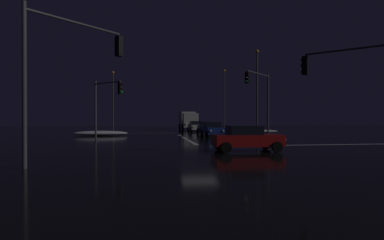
{
  "coord_description": "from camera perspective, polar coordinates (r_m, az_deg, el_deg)",
  "views": [
    {
      "loc": [
        -3.65,
        -21.89,
        2.05
      ],
      "look_at": [
        1.13,
        11.78,
        1.8
      ],
      "focal_mm": 29.07,
      "sensor_mm": 36.0,
      "label": 1
    }
  ],
  "objects": [
    {
      "name": "ground",
      "position": [
        22.29,
        1.39,
        -4.99
      ],
      "size": [
        120.0,
        120.0,
        0.1
      ],
      "primitive_type": "cube",
      "color": "black"
    },
    {
      "name": "stop_line_north",
      "position": [
        30.36,
        -1.15,
        -3.45
      ],
      "size": [
        0.35,
        14.0,
        0.01
      ],
      "color": "white",
      "rests_on": "ground"
    },
    {
      "name": "centre_line_ns",
      "position": [
        41.88,
        -3.07,
        -2.38
      ],
      "size": [
        22.0,
        0.15,
        0.01
      ],
      "color": "yellow",
      "rests_on": "ground"
    },
    {
      "name": "crosswalk_bar_east",
      "position": [
        25.02,
        20.5,
        -4.3
      ],
      "size": [
        14.0,
        0.4,
        0.01
      ],
      "color": "white",
      "rests_on": "ground"
    },
    {
      "name": "snow_bank_left_curb",
      "position": [
        36.77,
        -16.41,
        -2.35
      ],
      "size": [
        6.02,
        1.5,
        0.57
      ],
      "color": "white",
      "rests_on": "ground"
    },
    {
      "name": "snow_bank_right_curb",
      "position": [
        41.37,
        9.72,
        -2.07
      ],
      "size": [
        8.94,
        1.5,
        0.51
      ],
      "color": "white",
      "rests_on": "ground"
    },
    {
      "name": "sedan_blue",
      "position": [
        33.58,
        3.77,
        -1.71
      ],
      "size": [
        2.02,
        4.33,
        1.57
      ],
      "color": "navy",
      "rests_on": "ground"
    },
    {
      "name": "sedan_green",
      "position": [
        40.13,
        2.69,
        -1.37
      ],
      "size": [
        2.02,
        4.33,
        1.57
      ],
      "color": "#14512D",
      "rests_on": "ground"
    },
    {
      "name": "sedan_white",
      "position": [
        46.2,
        0.67,
        -1.13
      ],
      "size": [
        2.02,
        4.33,
        1.57
      ],
      "color": "silver",
      "rests_on": "ground"
    },
    {
      "name": "box_truck",
      "position": [
        53.93,
        -0.77,
        0.06
      ],
      "size": [
        2.68,
        8.28,
        3.08
      ],
      "color": "beige",
      "rests_on": "ground"
    },
    {
      "name": "sedan_red_crossing",
      "position": [
        19.38,
        9.97,
        -3.28
      ],
      "size": [
        4.33,
        2.02,
        1.57
      ],
      "color": "maroon",
      "rests_on": "ground"
    },
    {
      "name": "traffic_signal_ne",
      "position": [
        31.14,
        12.38,
        5.08
      ],
      "size": [
        3.64,
        3.64,
        6.61
      ],
      "color": "#4C4C51",
      "rests_on": "ground"
    },
    {
      "name": "traffic_signal_se",
      "position": [
        18.4,
        28.02,
        6.93
      ],
      "size": [
        3.65,
        3.65,
        5.96
      ],
      "color": "#4C4C51",
      "rests_on": "ground"
    },
    {
      "name": "traffic_signal_nw",
      "position": [
        29.63,
        -15.44,
        3.84
      ],
      "size": [
        2.83,
        2.83,
        5.56
      ],
      "color": "#4C4C51",
      "rests_on": "ground"
    },
    {
      "name": "traffic_signal_sw",
      "position": [
        15.37,
        -21.51,
        10.22
      ],
      "size": [
        3.74,
        3.74,
        6.74
      ],
      "color": "#4C4C51",
      "rests_on": "ground"
    },
    {
      "name": "streetlamp_right_far",
      "position": [
        53.4,
        5.98,
        4.5
      ],
      "size": [
        0.44,
        0.44,
        10.29
      ],
      "color": "#424247",
      "rests_on": "ground"
    },
    {
      "name": "streetlamp_right_near",
      "position": [
        38.13,
        11.86,
        6.06
      ],
      "size": [
        0.44,
        0.44,
        10.19
      ],
      "color": "#424247",
      "rests_on": "ground"
    },
    {
      "name": "streetlamp_left_far",
      "position": [
        52.09,
        -14.3,
        4.21
      ],
      "size": [
        0.44,
        0.44,
        9.61
      ],
      "color": "#424247",
      "rests_on": "ground"
    }
  ]
}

